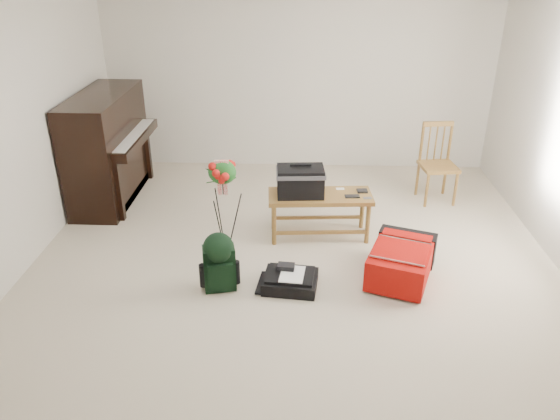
{
  "coord_description": "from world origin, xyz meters",
  "views": [
    {
      "loc": [
        0.07,
        -4.31,
        2.77
      ],
      "look_at": [
        -0.13,
        0.35,
        0.47
      ],
      "focal_mm": 35.0,
      "sensor_mm": 36.0,
      "label": 1
    }
  ],
  "objects_px": {
    "dining_chair": "(438,164)",
    "red_suitcase": "(400,258)",
    "flower_stand": "(224,211)",
    "piano": "(109,150)",
    "green_backpack": "(219,259)",
    "black_duffel": "(290,280)",
    "bench": "(307,185)"
  },
  "relations": [
    {
      "from": "piano",
      "to": "black_duffel",
      "type": "bearing_deg",
      "value": -40.34
    },
    {
      "from": "bench",
      "to": "green_backpack",
      "type": "xyz_separation_m",
      "value": [
        -0.76,
        -1.01,
        -0.27
      ]
    },
    {
      "from": "bench",
      "to": "red_suitcase",
      "type": "height_order",
      "value": "bench"
    },
    {
      "from": "piano",
      "to": "green_backpack",
      "type": "relative_size",
      "value": 2.75
    },
    {
      "from": "piano",
      "to": "black_duffel",
      "type": "distance_m",
      "value": 2.9
    },
    {
      "from": "dining_chair",
      "to": "red_suitcase",
      "type": "distance_m",
      "value": 1.84
    },
    {
      "from": "red_suitcase",
      "to": "green_backpack",
      "type": "distance_m",
      "value": 1.65
    },
    {
      "from": "bench",
      "to": "red_suitcase",
      "type": "relative_size",
      "value": 1.2
    },
    {
      "from": "black_duffel",
      "to": "green_backpack",
      "type": "relative_size",
      "value": 0.93
    },
    {
      "from": "black_duffel",
      "to": "dining_chair",
      "type": "bearing_deg",
      "value": 55.42
    },
    {
      "from": "bench",
      "to": "red_suitcase",
      "type": "xyz_separation_m",
      "value": [
        0.86,
        -0.71,
        -0.4
      ]
    },
    {
      "from": "red_suitcase",
      "to": "flower_stand",
      "type": "relative_size",
      "value": 0.85
    },
    {
      "from": "piano",
      "to": "green_backpack",
      "type": "height_order",
      "value": "piano"
    },
    {
      "from": "dining_chair",
      "to": "flower_stand",
      "type": "xyz_separation_m",
      "value": [
        -2.3,
        -1.48,
        0.07
      ]
    },
    {
      "from": "black_duffel",
      "to": "bench",
      "type": "bearing_deg",
      "value": 88.15
    },
    {
      "from": "black_duffel",
      "to": "flower_stand",
      "type": "height_order",
      "value": "flower_stand"
    },
    {
      "from": "red_suitcase",
      "to": "green_backpack",
      "type": "bearing_deg",
      "value": -149.98
    },
    {
      "from": "red_suitcase",
      "to": "flower_stand",
      "type": "bearing_deg",
      "value": -167.86
    },
    {
      "from": "bench",
      "to": "dining_chair",
      "type": "bearing_deg",
      "value": 28.36
    },
    {
      "from": "dining_chair",
      "to": "black_duffel",
      "type": "height_order",
      "value": "dining_chair"
    },
    {
      "from": "piano",
      "to": "flower_stand",
      "type": "relative_size",
      "value": 1.43
    },
    {
      "from": "piano",
      "to": "dining_chair",
      "type": "xyz_separation_m",
      "value": [
        3.84,
        0.1,
        -0.15
      ]
    },
    {
      "from": "red_suitcase",
      "to": "flower_stand",
      "type": "height_order",
      "value": "flower_stand"
    },
    {
      "from": "dining_chair",
      "to": "red_suitcase",
      "type": "bearing_deg",
      "value": -119.46
    },
    {
      "from": "dining_chair",
      "to": "red_suitcase",
      "type": "relative_size",
      "value": 1.02
    },
    {
      "from": "bench",
      "to": "flower_stand",
      "type": "xyz_separation_m",
      "value": [
        -0.77,
        -0.5,
        -0.06
      ]
    },
    {
      "from": "bench",
      "to": "dining_chair",
      "type": "xyz_separation_m",
      "value": [
        1.53,
        0.97,
        -0.12
      ]
    },
    {
      "from": "dining_chair",
      "to": "piano",
      "type": "bearing_deg",
      "value": 173.69
    },
    {
      "from": "green_backpack",
      "to": "flower_stand",
      "type": "relative_size",
      "value": 0.52
    },
    {
      "from": "green_backpack",
      "to": "flower_stand",
      "type": "height_order",
      "value": "flower_stand"
    },
    {
      "from": "black_duffel",
      "to": "green_backpack",
      "type": "height_order",
      "value": "green_backpack"
    },
    {
      "from": "piano",
      "to": "bench",
      "type": "distance_m",
      "value": 2.47
    }
  ]
}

